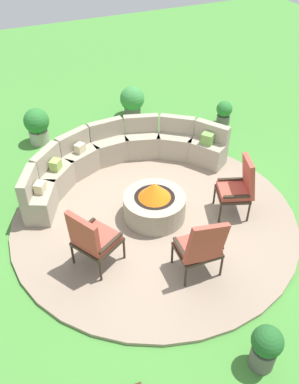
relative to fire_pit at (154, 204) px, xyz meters
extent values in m
plane|color=#478C38|center=(0.00, 0.00, -0.34)|extent=(24.00, 24.00, 0.00)
cylinder|color=gray|center=(0.00, 0.00, -0.31)|extent=(4.91, 4.91, 0.06)
cylinder|color=#9E937F|center=(0.00, 0.00, -0.06)|extent=(1.07, 1.07, 0.43)
cylinder|color=black|center=(0.00, 0.00, 0.13)|extent=(0.69, 0.69, 0.06)
cone|color=orange|center=(0.00, 0.00, 0.30)|extent=(0.55, 0.55, 0.28)
cube|color=#9E937F|center=(1.67, 1.03, -0.03)|extent=(0.75, 0.84, 0.49)
cube|color=#9E937F|center=(1.79, 1.11, 0.39)|extent=(0.51, 0.69, 0.35)
cube|color=#9E937F|center=(1.21, 1.54, -0.03)|extent=(0.83, 0.79, 0.49)
cube|color=#9E937F|center=(1.30, 1.66, 0.39)|extent=(0.66, 0.56, 0.35)
cube|color=#9E937F|center=(0.60, 1.87, -0.03)|extent=(0.81, 0.65, 0.49)
cube|color=#9E937F|center=(0.65, 2.01, 0.39)|extent=(0.72, 0.37, 0.35)
cube|color=#9E937F|center=(-0.08, 1.96, -0.03)|extent=(0.73, 0.48, 0.49)
cube|color=#9E937F|center=(-0.09, 2.11, 0.39)|extent=(0.71, 0.19, 0.35)
cube|color=#9E937F|center=(-0.76, 1.81, -0.03)|extent=(0.83, 0.69, 0.49)
cube|color=#9E937F|center=(-0.81, 1.95, 0.39)|extent=(0.71, 0.42, 0.35)
cube|color=#9E937F|center=(-1.34, 1.44, -0.03)|extent=(0.82, 0.81, 0.49)
cube|color=#9E937F|center=(-1.43, 1.54, 0.39)|extent=(0.63, 0.60, 0.35)
cube|color=#9E937F|center=(-1.75, 0.89, -0.03)|extent=(0.72, 0.83, 0.49)
cube|color=#9E937F|center=(-1.88, 0.95, 0.39)|extent=(0.46, 0.70, 0.35)
cube|color=beige|center=(-1.71, 0.86, 0.30)|extent=(0.23, 0.24, 0.18)
cube|color=#70A34C|center=(1.63, 1.00, 0.32)|extent=(0.28, 0.29, 0.22)
cube|color=#93B756|center=(-1.30, 1.40, 0.31)|extent=(0.25, 0.25, 0.19)
cube|color=beige|center=(-0.74, 1.77, 0.30)|extent=(0.23, 0.22, 0.17)
cylinder|color=#2D2319|center=(-1.11, -0.19, -0.09)|extent=(0.04, 0.04, 0.38)
cylinder|color=#2D2319|center=(-0.84, -0.68, -0.09)|extent=(0.04, 0.04, 0.38)
cylinder|color=#2D2319|center=(-1.58, -0.45, -0.09)|extent=(0.04, 0.04, 0.38)
cylinder|color=#2D2319|center=(-1.31, -0.94, -0.09)|extent=(0.04, 0.04, 0.38)
cube|color=#2D2319|center=(-1.21, -0.57, 0.13)|extent=(0.79, 0.80, 0.05)
cube|color=#B24738|center=(-1.21, -0.57, 0.20)|extent=(0.73, 0.74, 0.09)
cube|color=#B24738|center=(-1.43, -0.69, 0.47)|extent=(0.37, 0.58, 0.67)
cube|color=#2D2319|center=(-1.34, -0.33, 0.26)|extent=(0.45, 0.28, 0.04)
cube|color=#2D2319|center=(-1.08, -0.80, 0.26)|extent=(0.45, 0.28, 0.04)
cylinder|color=#2D2319|center=(-0.21, -1.07, -0.09)|extent=(0.04, 0.04, 0.38)
cylinder|color=#2D2319|center=(0.36, -1.12, -0.09)|extent=(0.04, 0.04, 0.38)
cylinder|color=#2D2319|center=(-0.25, -1.56, -0.09)|extent=(0.04, 0.04, 0.38)
cylinder|color=#2D2319|center=(0.32, -1.60, -0.09)|extent=(0.04, 0.04, 0.38)
cube|color=#2D2319|center=(0.06, -1.34, 0.13)|extent=(0.65, 0.56, 0.05)
cube|color=#B24738|center=(0.06, -1.34, 0.20)|extent=(0.60, 0.52, 0.09)
cube|color=#B24738|center=(0.04, -1.56, 0.47)|extent=(0.66, 0.14, 0.71)
cube|color=#2D2319|center=(-0.22, -1.32, 0.26)|extent=(0.08, 0.44, 0.04)
cube|color=#2D2319|center=(0.33, -1.36, 0.26)|extent=(0.08, 0.44, 0.04)
cylinder|color=#2D2319|center=(0.94, -0.61, -0.09)|extent=(0.04, 0.04, 0.38)
cylinder|color=#2D2319|center=(1.12, -0.14, -0.09)|extent=(0.04, 0.04, 0.38)
cylinder|color=#2D2319|center=(1.39, -0.78, -0.09)|extent=(0.04, 0.04, 0.38)
cylinder|color=#2D2319|center=(1.57, -0.32, -0.09)|extent=(0.04, 0.04, 0.38)
cube|color=#2D2319|center=(1.25, -0.46, 0.13)|extent=(0.68, 0.69, 0.05)
cube|color=#B24738|center=(1.25, -0.46, 0.20)|extent=(0.63, 0.63, 0.09)
cube|color=#B24738|center=(1.46, -0.54, 0.49)|extent=(0.32, 0.55, 0.69)
cube|color=#2D2319|center=(1.17, -0.68, 0.26)|extent=(0.43, 0.21, 0.04)
cube|color=#2D2319|center=(1.34, -0.24, 0.26)|extent=(0.43, 0.21, 0.04)
cylinder|color=#A89E8E|center=(-1.22, 3.37, -0.19)|extent=(0.42, 0.42, 0.30)
sphere|color=#2D7A33|center=(-1.22, 3.37, 0.20)|extent=(0.55, 0.55, 0.55)
sphere|color=#DB337A|center=(-1.16, 3.37, 0.30)|extent=(0.19, 0.19, 0.19)
cylinder|color=#605B56|center=(0.05, -2.97, -0.17)|extent=(0.31, 0.31, 0.33)
sphere|color=#236028|center=(0.05, -2.97, 0.16)|extent=(0.38, 0.38, 0.38)
sphere|color=#E55638|center=(0.09, -2.97, 0.24)|extent=(0.14, 0.14, 0.14)
cylinder|color=#605B56|center=(1.15, 3.67, -0.22)|extent=(0.40, 0.40, 0.22)
sphere|color=#3D8E42|center=(1.15, 3.67, 0.11)|extent=(0.59, 0.59, 0.59)
sphere|color=#E55638|center=(1.21, 3.67, 0.20)|extent=(0.18, 0.18, 0.18)
cylinder|color=#605B56|center=(2.95, 2.37, -0.23)|extent=(0.31, 0.31, 0.21)
sphere|color=#2D7A33|center=(2.95, 2.37, 0.05)|extent=(0.37, 0.37, 0.37)
camera|label=1|loc=(-2.31, -4.77, 4.49)|focal=38.17mm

